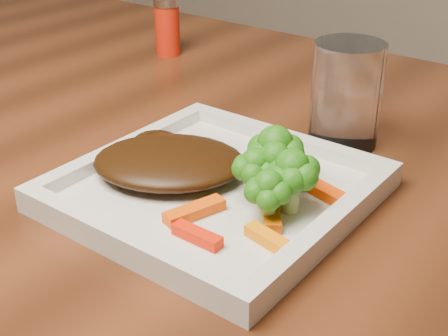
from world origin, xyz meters
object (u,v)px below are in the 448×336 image
Objects in this scene: plate at (216,193)px; steak at (169,162)px; spice_shaker at (167,27)px; drinking_glass at (346,95)px; dining_table at (104,310)px.

plate is 1.75× the size of steak.
plate is 2.93× the size of spice_shaker.
plate is 0.20m from drinking_glass.
steak is at bearing -115.18° from drinking_glass.
drinking_glass is (0.09, 0.20, 0.03)m from steak.
plate is at bearing -101.59° from drinking_glass.
steak is (0.26, -0.11, 0.40)m from dining_table.
drinking_glass is at bearing -18.76° from spice_shaker.
dining_table is 0.49m from steak.
plate is 2.25× the size of drinking_glass.
steak is (-0.05, -0.01, 0.02)m from plate.
spice_shaker is (-0.35, 0.32, 0.04)m from plate.
spice_shaker is at bearing 99.03° from dining_table.
steak is 1.29× the size of drinking_glass.
steak is at bearing -172.26° from plate.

